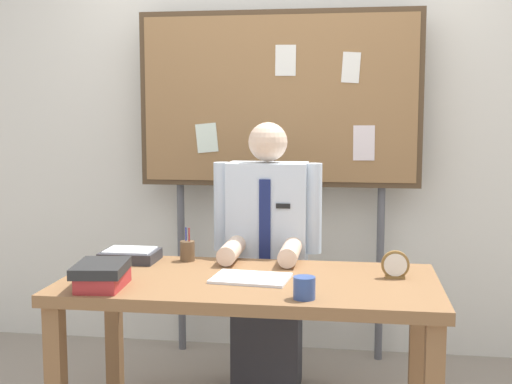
# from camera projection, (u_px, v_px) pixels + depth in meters

# --- Properties ---
(back_wall) EXTENTS (6.40, 0.08, 2.70)m
(back_wall) POSITION_uv_depth(u_px,v_px,m) (282.00, 126.00, 4.03)
(back_wall) COLOR silver
(back_wall) RESTS_ON ground_plane
(desk) EXTENTS (1.59, 0.78, 0.73)m
(desk) POSITION_uv_depth(u_px,v_px,m) (250.00, 299.00, 2.88)
(desk) COLOR brown
(desk) RESTS_ON ground_plane
(person) EXTENTS (0.55, 0.56, 1.38)m
(person) POSITION_uv_depth(u_px,v_px,m) (267.00, 268.00, 3.45)
(person) COLOR #2D2D33
(person) RESTS_ON ground_plane
(bulletin_board) EXTENTS (1.61, 0.09, 2.00)m
(bulletin_board) POSITION_uv_depth(u_px,v_px,m) (279.00, 104.00, 3.82)
(bulletin_board) COLOR #4C3823
(bulletin_board) RESTS_ON ground_plane
(book_stack) EXTENTS (0.23, 0.29, 0.10)m
(book_stack) POSITION_uv_depth(u_px,v_px,m) (102.00, 275.00, 2.71)
(book_stack) COLOR #B22D2D
(book_stack) RESTS_ON desk
(open_notebook) EXTENTS (0.34, 0.26, 0.01)m
(open_notebook) POSITION_uv_depth(u_px,v_px,m) (251.00, 278.00, 2.85)
(open_notebook) COLOR white
(open_notebook) RESTS_ON desk
(desk_clock) EXTENTS (0.12, 0.04, 0.12)m
(desk_clock) POSITION_uv_depth(u_px,v_px,m) (395.00, 266.00, 2.86)
(desk_clock) COLOR olive
(desk_clock) RESTS_ON desk
(coffee_mug) EXTENTS (0.08, 0.08, 0.09)m
(coffee_mug) POSITION_uv_depth(u_px,v_px,m) (304.00, 288.00, 2.55)
(coffee_mug) COLOR #334C8C
(coffee_mug) RESTS_ON desk
(pen_holder) EXTENTS (0.07, 0.07, 0.16)m
(pen_holder) POSITION_uv_depth(u_px,v_px,m) (187.00, 251.00, 3.20)
(pen_holder) COLOR brown
(pen_holder) RESTS_ON desk
(paper_tray) EXTENTS (0.26, 0.20, 0.06)m
(paper_tray) POSITION_uv_depth(u_px,v_px,m) (130.00, 255.00, 3.20)
(paper_tray) COLOR #333338
(paper_tray) RESTS_ON desk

